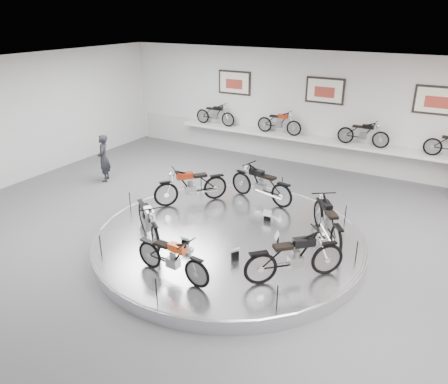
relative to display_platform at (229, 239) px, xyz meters
The scene contains 20 objects.
floor 0.34m from the display_platform, 90.00° to the right, with size 16.00×16.00×0.00m, color #515154.
ceiling 3.86m from the display_platform, 90.00° to the right, with size 16.00×16.00×0.00m, color white.
wall_back 6.95m from the display_platform, 90.00° to the left, with size 16.00×16.00×0.00m, color silver.
dado_band 6.69m from the display_platform, 90.00° to the left, with size 15.68×0.04×1.10m, color #BCBCBA.
display_platform is the anchor object (origin of this frame).
platform_rim 0.12m from the display_platform, ahead, with size 6.40×6.40×0.10m, color #B2B2BA.
shelf 6.46m from the display_platform, 90.00° to the left, with size 11.00×0.55×0.10m, color silver.
poster_left 7.94m from the display_platform, 117.72° to the left, with size 1.35×0.06×0.88m, color white.
poster_center 7.13m from the display_platform, 90.00° to the left, with size 1.35×0.06×0.88m, color white.
poster_right 7.94m from the display_platform, 62.28° to the left, with size 1.35×0.06×0.88m, color white.
shelf_bike_a 7.76m from the display_platform, 123.27° to the left, with size 1.22×0.42×0.73m, color black, non-canonical shape.
shelf_bike_b 6.69m from the display_platform, 103.19° to the left, with size 1.22×0.42×0.73m, color maroon, non-canonical shape.
shelf_bike_c 6.69m from the display_platform, 76.81° to the left, with size 1.22×0.42×0.73m, color black, non-canonical shape.
bike_a 2.36m from the display_platform, 23.54° to the left, with size 1.71×0.60×1.00m, color black, non-canonical shape.
bike_b 2.27m from the display_platform, 95.03° to the left, with size 1.74×0.61×1.02m, color black, non-canonical shape.
bike_c 2.20m from the display_platform, 148.85° to the left, with size 1.77×0.62×1.04m, color maroon, non-canonical shape.
bike_d 1.97m from the display_platform, 143.37° to the right, with size 1.62×0.57×0.95m, color #9E9EA2, non-canonical shape.
bike_e 2.22m from the display_platform, 92.20° to the right, with size 1.54×0.54×0.91m, color #C33F0C, non-canonical shape.
bike_f 2.36m from the display_platform, 26.17° to the right, with size 1.76×0.62×1.04m, color black, non-canonical shape.
visitor 5.92m from the display_platform, 163.04° to the left, with size 0.57×0.37×1.56m, color black.
Camera 1 is at (4.48, -7.74, 5.25)m, focal length 35.00 mm.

